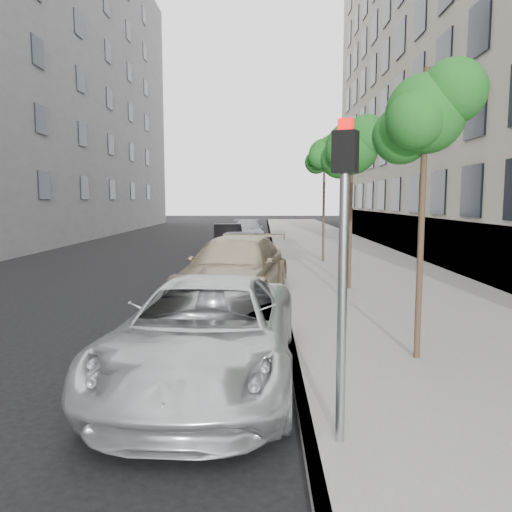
{
  "coord_description": "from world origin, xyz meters",
  "views": [
    {
      "loc": [
        0.67,
        -6.52,
        2.72
      ],
      "look_at": [
        0.51,
        4.31,
        1.5
      ],
      "focal_mm": 35.0,
      "sensor_mm": 36.0,
      "label": 1
    }
  ],
  "objects_px": {
    "suv": "(235,269)",
    "sedan_rear": "(247,231)",
    "sedan_black": "(228,237)",
    "tree_far": "(325,155)",
    "signal_pole": "(343,246)",
    "tree_mid": "(353,148)",
    "sedan_blue": "(239,250)",
    "tree_near": "(427,114)",
    "minivan": "(207,332)"
  },
  "relations": [
    {
      "from": "tree_near",
      "to": "sedan_black",
      "type": "xyz_separation_m",
      "value": [
        -4.49,
        18.94,
        -3.35
      ]
    },
    {
      "from": "sedan_black",
      "to": "tree_mid",
      "type": "bearing_deg",
      "value": -76.65
    },
    {
      "from": "signal_pole",
      "to": "tree_near",
      "type": "bearing_deg",
      "value": 83.88
    },
    {
      "from": "sedan_rear",
      "to": "tree_near",
      "type": "bearing_deg",
      "value": -85.44
    },
    {
      "from": "tree_mid",
      "to": "sedan_black",
      "type": "relative_size",
      "value": 1.17
    },
    {
      "from": "signal_pole",
      "to": "minivan",
      "type": "xyz_separation_m",
      "value": [
        -1.67,
        2.09,
        -1.48
      ]
    },
    {
      "from": "tree_far",
      "to": "minivan",
      "type": "height_order",
      "value": "tree_far"
    },
    {
      "from": "tree_near",
      "to": "tree_far",
      "type": "relative_size",
      "value": 0.89
    },
    {
      "from": "suv",
      "to": "sedan_black",
      "type": "bearing_deg",
      "value": 104.87
    },
    {
      "from": "tree_near",
      "to": "sedan_rear",
      "type": "height_order",
      "value": "tree_near"
    },
    {
      "from": "tree_far",
      "to": "signal_pole",
      "type": "distance_m",
      "value": 16.15
    },
    {
      "from": "tree_near",
      "to": "sedan_blue",
      "type": "height_order",
      "value": "tree_near"
    },
    {
      "from": "tree_mid",
      "to": "sedan_blue",
      "type": "distance_m",
      "value": 6.85
    },
    {
      "from": "tree_mid",
      "to": "signal_pole",
      "type": "height_order",
      "value": "tree_mid"
    },
    {
      "from": "sedan_blue",
      "to": "sedan_black",
      "type": "xyz_separation_m",
      "value": [
        -0.98,
        7.65,
        -0.08
      ]
    },
    {
      "from": "sedan_black",
      "to": "sedan_rear",
      "type": "height_order",
      "value": "sedan_rear"
    },
    {
      "from": "tree_far",
      "to": "sedan_black",
      "type": "relative_size",
      "value": 1.24
    },
    {
      "from": "tree_near",
      "to": "minivan",
      "type": "distance_m",
      "value": 4.79
    },
    {
      "from": "tree_far",
      "to": "sedan_rear",
      "type": "relative_size",
      "value": 1.07
    },
    {
      "from": "suv",
      "to": "sedan_rear",
      "type": "height_order",
      "value": "suv"
    },
    {
      "from": "minivan",
      "to": "sedan_black",
      "type": "distance_m",
      "value": 19.76
    },
    {
      "from": "tree_near",
      "to": "sedan_blue",
      "type": "relative_size",
      "value": 1.03
    },
    {
      "from": "tree_mid",
      "to": "tree_near",
      "type": "bearing_deg",
      "value": -90.0
    },
    {
      "from": "signal_pole",
      "to": "sedan_blue",
      "type": "bearing_deg",
      "value": 122.01
    },
    {
      "from": "signal_pole",
      "to": "tree_mid",
      "type": "bearing_deg",
      "value": 104.41
    },
    {
      "from": "tree_far",
      "to": "tree_near",
      "type": "bearing_deg",
      "value": -90.0
    },
    {
      "from": "suv",
      "to": "sedan_rear",
      "type": "bearing_deg",
      "value": 100.74
    },
    {
      "from": "tree_near",
      "to": "suv",
      "type": "distance_m",
      "value": 7.17
    },
    {
      "from": "sedan_blue",
      "to": "sedan_black",
      "type": "relative_size",
      "value": 1.08
    },
    {
      "from": "tree_near",
      "to": "minivan",
      "type": "bearing_deg",
      "value": -166.97
    },
    {
      "from": "tree_near",
      "to": "tree_far",
      "type": "bearing_deg",
      "value": 90.0
    },
    {
      "from": "sedan_black",
      "to": "minivan",
      "type": "bearing_deg",
      "value": -93.34
    },
    {
      "from": "minivan",
      "to": "sedan_rear",
      "type": "height_order",
      "value": "minivan"
    },
    {
      "from": "tree_near",
      "to": "sedan_black",
      "type": "bearing_deg",
      "value": 103.34
    },
    {
      "from": "tree_far",
      "to": "suv",
      "type": "bearing_deg",
      "value": -113.86
    },
    {
      "from": "minivan",
      "to": "sedan_black",
      "type": "bearing_deg",
      "value": 96.24
    },
    {
      "from": "minivan",
      "to": "tree_far",
      "type": "bearing_deg",
      "value": 79.21
    },
    {
      "from": "signal_pole",
      "to": "sedan_blue",
      "type": "xyz_separation_m",
      "value": [
        -1.78,
        14.17,
        -1.47
      ]
    },
    {
      "from": "tree_mid",
      "to": "sedan_black",
      "type": "xyz_separation_m",
      "value": [
        -4.49,
        12.44,
        -3.5
      ]
    },
    {
      "from": "tree_near",
      "to": "sedan_rear",
      "type": "distance_m",
      "value": 24.98
    },
    {
      "from": "signal_pole",
      "to": "sedan_rear",
      "type": "xyz_separation_m",
      "value": [
        -1.87,
        27.37,
        -1.53
      ]
    },
    {
      "from": "tree_mid",
      "to": "sedan_black",
      "type": "bearing_deg",
      "value": 109.86
    },
    {
      "from": "suv",
      "to": "sedan_black",
      "type": "xyz_separation_m",
      "value": [
        -1.17,
        13.46,
        -0.14
      ]
    },
    {
      "from": "signal_pole",
      "to": "minivan",
      "type": "bearing_deg",
      "value": 153.43
    },
    {
      "from": "minivan",
      "to": "suv",
      "type": "xyz_separation_m",
      "value": [
        0.07,
        6.27,
        0.08
      ]
    },
    {
      "from": "suv",
      "to": "minivan",
      "type": "bearing_deg",
      "value": -80.75
    },
    {
      "from": "sedan_blue",
      "to": "tree_far",
      "type": "bearing_deg",
      "value": 22.31
    },
    {
      "from": "tree_mid",
      "to": "tree_far",
      "type": "distance_m",
      "value": 6.51
    },
    {
      "from": "suv",
      "to": "sedan_blue",
      "type": "relative_size",
      "value": 1.27
    },
    {
      "from": "sedan_blue",
      "to": "sedan_black",
      "type": "bearing_deg",
      "value": 93.63
    }
  ]
}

